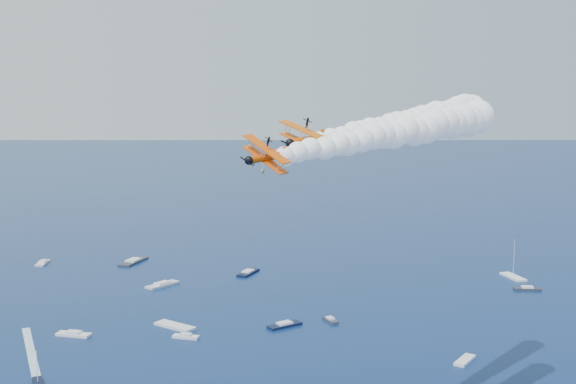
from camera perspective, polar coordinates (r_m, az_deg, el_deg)
name	(u,v)px	position (r m, az deg, el deg)	size (l,w,h in m)	color
biplane_lead	(306,140)	(104.08, 1.48, 4.13)	(8.16, 9.15, 5.51)	#ED5A04
biplane_trail	(267,157)	(90.94, -1.69, 2.77)	(6.94, 7.78, 4.69)	#E64E04
smoke_trail_lead	(406,122)	(125.23, 9.38, 5.54)	(47.22, 27.94, 9.88)	white
smoke_trail_trail	(394,134)	(110.39, 8.45, 4.59)	(48.55, 25.24, 9.88)	white
spectator_boats	(152,322)	(203.12, -10.74, -10.11)	(240.77, 180.21, 0.70)	silver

